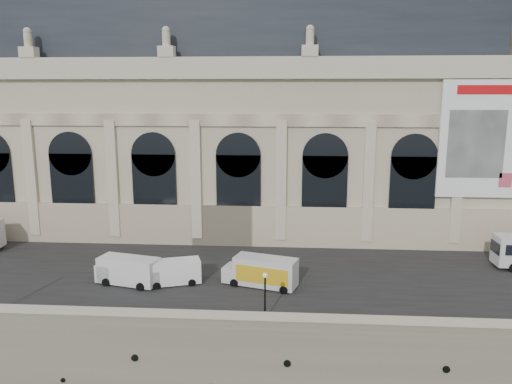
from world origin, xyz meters
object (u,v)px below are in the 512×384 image
van_c (126,270)px  lamp_right (265,297)px  box_truck (261,272)px  van_b (170,273)px

van_c → lamp_right: lamp_right is taller
van_c → lamp_right: (13.75, -6.88, 0.66)m
van_c → lamp_right: 15.39m
van_c → lamp_right: bearing=-26.6°
van_c → box_truck: bearing=1.6°
van_c → box_truck: 13.05m
box_truck → lamp_right: 7.30m
van_c → van_b: bearing=1.8°
van_b → box_truck: bearing=1.5°
box_truck → van_b: bearing=-178.5°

